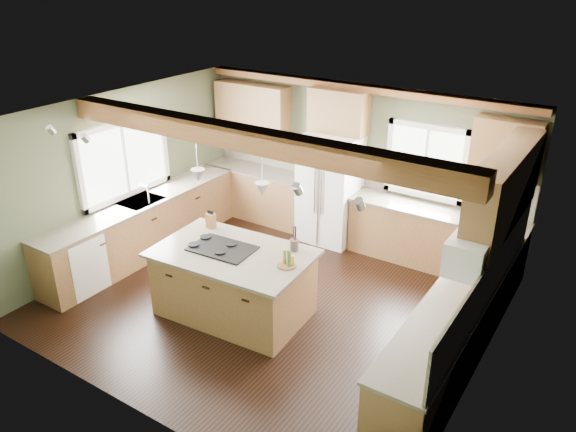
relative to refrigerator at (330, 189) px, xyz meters
The scene contains 37 objects.
floor 2.32m from the refrigerator, 81.95° to the right, with size 5.60×5.60×0.00m, color black.
ceiling 2.73m from the refrigerator, 81.95° to the right, with size 5.60×5.60×0.00m, color silver.
wall_back 0.63m from the refrigerator, 51.71° to the left, with size 5.60×5.60×0.00m, color #4D583E.
wall_left 3.30m from the refrigerator, 139.70° to the right, with size 5.00×5.00×0.00m, color #4D583E.
wall_right 3.78m from the refrigerator, 34.37° to the right, with size 5.00×5.00×0.00m, color #4D583E.
ceiling_beam 3.07m from the refrigerator, 83.47° to the right, with size 5.55×0.26×0.26m, color brown.
soffit_trim 1.69m from the refrigerator, 43.03° to the left, with size 5.55×0.20×0.10m, color brown.
backsplash_back 0.57m from the refrigerator, 50.58° to the left, with size 5.58×0.03×0.58m, color brown.
backsplash_right 3.73m from the refrigerator, 33.86° to the right, with size 0.03×3.70×0.58m, color brown.
base_cab_back_left 1.56m from the refrigerator, behind, with size 2.02×0.60×0.88m, color brown.
counter_back_left 1.49m from the refrigerator, behind, with size 2.06×0.64×0.04m, color #50473A.
base_cab_back_right 1.85m from the refrigerator, ahead, with size 2.62×0.60×0.88m, color brown.
counter_back_right 1.79m from the refrigerator, ahead, with size 2.66×0.64×0.04m, color #50473A.
base_cab_left 3.06m from the refrigerator, 136.74° to the right, with size 0.60×3.70×0.88m, color brown.
counter_left 3.02m from the refrigerator, 136.74° to the right, with size 0.64×3.74×0.04m, color #50473A.
base_cab_right 3.51m from the refrigerator, 36.47° to the right, with size 0.60×3.70×0.88m, color brown.
counter_right 3.48m from the refrigerator, 36.47° to the right, with size 0.64×3.74×0.04m, color #50473A.
upper_cab_back_left 2.00m from the refrigerator, behind, with size 1.40×0.35×0.90m, color brown.
upper_cab_over_fridge 1.27m from the refrigerator, 90.00° to the left, with size 0.96×0.35×0.70m, color brown.
upper_cab_right 3.34m from the refrigerator, 22.64° to the right, with size 0.35×2.20×0.90m, color brown.
upper_cab_back_corner 2.81m from the refrigerator, ahead, with size 0.90×0.35×0.90m, color brown.
window_left 3.30m from the refrigerator, 140.15° to the right, with size 0.04×1.60×1.05m, color white.
window_back 1.63m from the refrigerator, 13.94° to the left, with size 1.10×0.04×1.00m, color white.
sink 3.02m from the refrigerator, 136.74° to the right, with size 0.50×0.65×0.03m, color #262628.
faucet 2.90m from the refrigerator, 134.30° to the right, with size 0.02×0.02×0.28m, color #B2B2B7.
dishwasher 4.05m from the refrigerator, 123.02° to the right, with size 0.60×0.60×0.84m, color white.
oven 4.40m from the refrigerator, 50.38° to the right, with size 0.60×0.72×0.84m, color white.
microwave 3.66m from the refrigerator, 37.00° to the right, with size 0.40×0.70×0.38m, color white.
pendant_left 2.86m from the refrigerator, 99.25° to the right, with size 0.18×0.18×0.16m, color #B2B2B7.
pendant_right 2.82m from the refrigerator, 78.88° to the right, with size 0.18×0.18×0.16m, color #B2B2B7.
refrigerator is the anchor object (origin of this frame).
island 2.66m from the refrigerator, 89.15° to the right, with size 1.89×1.15×0.88m, color brown.
island_top 2.62m from the refrigerator, 89.15° to the right, with size 2.01×1.28×0.04m, color #50473A.
cooktop 2.64m from the refrigerator, 92.57° to the right, with size 0.82×0.55×0.02m, color black.
knife_block 2.32m from the refrigerator, 106.50° to the right, with size 0.13×0.09×0.21m, color brown.
utensil_crock 2.26m from the refrigerator, 72.54° to the right, with size 0.12×0.12×0.15m, color #403633.
bottle_tray 2.67m from the refrigerator, 72.17° to the right, with size 0.24×0.24×0.22m, color brown, non-canonical shape.
Camera 1 is at (3.79, -5.43, 4.33)m, focal length 35.00 mm.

